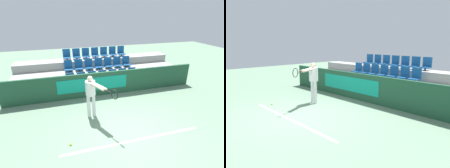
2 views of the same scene
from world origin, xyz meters
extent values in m
plane|color=slate|center=(0.00, 0.00, 0.00)|extent=(30.00, 30.00, 0.00)
cube|color=white|center=(0.00, -0.34, 0.00)|extent=(4.53, 0.08, 0.01)
cube|color=#1E4C33|center=(0.00, 3.09, 0.57)|extent=(9.06, 0.12, 1.14)
cube|color=#0F937A|center=(-0.63, 3.02, 0.63)|extent=(3.22, 0.02, 0.63)
cube|color=#9E9E99|center=(0.00, 3.63, 0.20)|extent=(8.66, 0.91, 0.40)
cube|color=#9E9E99|center=(0.00, 4.54, 0.40)|extent=(8.66, 0.91, 0.81)
cube|color=#9E9E99|center=(0.00, 5.45, 0.61)|extent=(8.66, 0.91, 1.21)
cylinder|color=#333333|center=(-1.60, 3.67, 0.46)|extent=(0.07, 0.07, 0.11)
cube|color=#195693|center=(-1.60, 3.67, 0.54)|extent=(0.41, 0.39, 0.05)
cube|color=#195693|center=(-1.60, 3.85, 0.77)|extent=(0.41, 0.04, 0.42)
cylinder|color=#333333|center=(-1.07, 3.67, 0.46)|extent=(0.07, 0.07, 0.11)
cube|color=#195693|center=(-1.07, 3.67, 0.54)|extent=(0.41, 0.39, 0.05)
cube|color=#195693|center=(-1.07, 3.85, 0.77)|extent=(0.41, 0.04, 0.42)
cylinder|color=#333333|center=(-0.53, 3.67, 0.46)|extent=(0.07, 0.07, 0.11)
cube|color=#195693|center=(-0.53, 3.67, 0.54)|extent=(0.41, 0.39, 0.05)
cube|color=#195693|center=(-0.53, 3.85, 0.77)|extent=(0.41, 0.04, 0.42)
cylinder|color=#333333|center=(0.00, 3.67, 0.46)|extent=(0.07, 0.07, 0.11)
cube|color=#195693|center=(0.00, 3.67, 0.54)|extent=(0.41, 0.39, 0.05)
cube|color=#195693|center=(0.00, 3.85, 0.77)|extent=(0.41, 0.04, 0.42)
cylinder|color=#333333|center=(0.53, 3.67, 0.46)|extent=(0.07, 0.07, 0.11)
cube|color=#195693|center=(0.53, 3.67, 0.54)|extent=(0.41, 0.39, 0.05)
cube|color=#195693|center=(0.53, 3.85, 0.77)|extent=(0.41, 0.04, 0.42)
cylinder|color=#333333|center=(1.07, 3.67, 0.46)|extent=(0.07, 0.07, 0.11)
cube|color=#195693|center=(1.07, 3.67, 0.54)|extent=(0.41, 0.39, 0.05)
cube|color=#195693|center=(1.07, 3.85, 0.77)|extent=(0.41, 0.04, 0.42)
cylinder|color=#333333|center=(1.60, 3.67, 0.46)|extent=(0.07, 0.07, 0.11)
cube|color=#195693|center=(1.60, 3.67, 0.54)|extent=(0.41, 0.39, 0.05)
cube|color=#195693|center=(1.60, 3.85, 0.77)|extent=(0.41, 0.04, 0.42)
cylinder|color=#333333|center=(-1.60, 4.58, 0.86)|extent=(0.07, 0.07, 0.11)
cube|color=#195693|center=(-1.60, 4.58, 0.94)|extent=(0.41, 0.39, 0.05)
cube|color=#195693|center=(-1.60, 4.76, 1.18)|extent=(0.41, 0.04, 0.42)
cylinder|color=#333333|center=(-1.07, 4.58, 0.86)|extent=(0.07, 0.07, 0.11)
cube|color=#195693|center=(-1.07, 4.58, 0.94)|extent=(0.41, 0.39, 0.05)
cube|color=#195693|center=(-1.07, 4.76, 1.18)|extent=(0.41, 0.04, 0.42)
cylinder|color=#333333|center=(-0.53, 4.58, 0.86)|extent=(0.07, 0.07, 0.11)
cube|color=#195693|center=(-0.53, 4.58, 0.94)|extent=(0.41, 0.39, 0.05)
cube|color=#195693|center=(-0.53, 4.76, 1.18)|extent=(0.41, 0.04, 0.42)
cylinder|color=#333333|center=(0.00, 4.58, 0.86)|extent=(0.07, 0.07, 0.11)
cube|color=#195693|center=(0.00, 4.58, 0.94)|extent=(0.41, 0.39, 0.05)
cube|color=#195693|center=(0.00, 4.76, 1.18)|extent=(0.41, 0.04, 0.42)
cylinder|color=#333333|center=(0.53, 4.58, 0.86)|extent=(0.07, 0.07, 0.11)
cube|color=#195693|center=(0.53, 4.58, 0.94)|extent=(0.41, 0.39, 0.05)
cube|color=#195693|center=(0.53, 4.76, 1.18)|extent=(0.41, 0.04, 0.42)
cylinder|color=#333333|center=(1.07, 4.58, 0.86)|extent=(0.07, 0.07, 0.11)
cube|color=#195693|center=(1.07, 4.58, 0.94)|extent=(0.41, 0.39, 0.05)
cube|color=#195693|center=(1.07, 4.76, 1.18)|extent=(0.41, 0.04, 0.42)
cylinder|color=#333333|center=(1.60, 4.58, 0.86)|extent=(0.07, 0.07, 0.11)
cube|color=#195693|center=(1.60, 4.58, 0.94)|extent=(0.41, 0.39, 0.05)
cube|color=#195693|center=(1.60, 4.76, 1.18)|extent=(0.41, 0.04, 0.42)
cylinder|color=#333333|center=(-1.60, 5.49, 1.27)|extent=(0.07, 0.07, 0.11)
cube|color=#195693|center=(-1.60, 5.49, 1.35)|extent=(0.41, 0.39, 0.05)
cube|color=#195693|center=(-1.60, 5.66, 1.58)|extent=(0.41, 0.04, 0.42)
cylinder|color=#333333|center=(-1.07, 5.49, 1.27)|extent=(0.07, 0.07, 0.11)
cube|color=#195693|center=(-1.07, 5.49, 1.35)|extent=(0.41, 0.39, 0.05)
cube|color=#195693|center=(-1.07, 5.66, 1.58)|extent=(0.41, 0.04, 0.42)
cylinder|color=#333333|center=(-0.53, 5.49, 1.27)|extent=(0.07, 0.07, 0.11)
cube|color=#195693|center=(-0.53, 5.49, 1.35)|extent=(0.41, 0.39, 0.05)
cube|color=#195693|center=(-0.53, 5.66, 1.58)|extent=(0.41, 0.04, 0.42)
cylinder|color=#333333|center=(0.00, 5.49, 1.27)|extent=(0.07, 0.07, 0.11)
cube|color=#195693|center=(0.00, 5.49, 1.35)|extent=(0.41, 0.39, 0.05)
cube|color=#195693|center=(0.00, 5.66, 1.58)|extent=(0.41, 0.04, 0.42)
cylinder|color=#333333|center=(0.53, 5.49, 1.27)|extent=(0.07, 0.07, 0.11)
cube|color=#195693|center=(0.53, 5.49, 1.35)|extent=(0.41, 0.39, 0.05)
cube|color=#195693|center=(0.53, 5.66, 1.58)|extent=(0.41, 0.04, 0.42)
cylinder|color=#333333|center=(1.07, 5.49, 1.27)|extent=(0.07, 0.07, 0.11)
cube|color=#195693|center=(1.07, 5.49, 1.35)|extent=(0.41, 0.39, 0.05)
cube|color=#195693|center=(1.07, 5.66, 1.58)|extent=(0.41, 0.04, 0.42)
cylinder|color=#333333|center=(1.60, 5.49, 1.27)|extent=(0.07, 0.07, 0.11)
cube|color=#195693|center=(1.60, 5.49, 1.35)|extent=(0.41, 0.39, 0.05)
cube|color=#195693|center=(1.60, 5.66, 1.58)|extent=(0.41, 0.04, 0.42)
cylinder|color=silver|center=(-1.12, 1.41, 0.45)|extent=(0.13, 0.13, 0.90)
cylinder|color=silver|center=(-0.93, 1.41, 0.45)|extent=(0.13, 0.13, 0.90)
cylinder|color=white|center=(-1.02, 1.41, 1.17)|extent=(0.36, 0.36, 0.54)
sphere|color=beige|center=(-1.02, 1.41, 1.54)|extent=(0.20, 0.20, 0.20)
cylinder|color=beige|center=(-0.86, 0.95, 1.40)|extent=(0.35, 0.63, 0.09)
cylinder|color=beige|center=(-0.76, 0.95, 1.40)|extent=(0.35, 0.63, 0.09)
cylinder|color=black|center=(-0.61, 0.51, 1.40)|extent=(0.15, 0.28, 0.03)
torus|color=black|center=(-0.49, 0.24, 1.40)|extent=(0.16, 0.30, 0.32)
sphere|color=#CCDB33|center=(-1.93, 0.02, 0.03)|extent=(0.07, 0.07, 0.07)
camera|label=1|loc=(-1.91, -4.29, 3.74)|focal=28.00mm
camera|label=2|loc=(5.90, -3.75, 2.44)|focal=35.00mm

